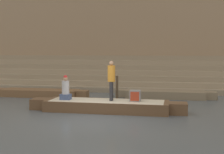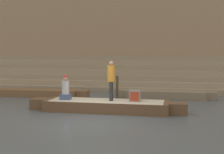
{
  "view_description": "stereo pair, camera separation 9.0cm",
  "coord_description": "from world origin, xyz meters",
  "px_view_note": "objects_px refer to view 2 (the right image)",
  "views": [
    {
      "loc": [
        2.83,
        -11.09,
        2.56
      ],
      "look_at": [
        0.11,
        2.85,
        1.35
      ],
      "focal_mm": 50.0,
      "sensor_mm": 36.0,
      "label": 1
    },
    {
      "loc": [
        2.92,
        -11.07,
        2.56
      ],
      "look_at": [
        0.11,
        2.85,
        1.35
      ],
      "focal_mm": 50.0,
      "sensor_mm": 36.0,
      "label": 2
    }
  ],
  "objects_px": {
    "person_rowing": "(65,90)",
    "moored_boat_distant": "(165,94)",
    "tv_set": "(135,96)",
    "rowboat_main": "(106,106)",
    "person_standing": "(111,78)",
    "mooring_post": "(117,89)",
    "moored_boat_shore": "(41,93)"
  },
  "relations": [
    {
      "from": "rowboat_main",
      "to": "person_standing",
      "type": "bearing_deg",
      "value": 7.6
    },
    {
      "from": "moored_boat_shore",
      "to": "mooring_post",
      "type": "height_order",
      "value": "mooring_post"
    },
    {
      "from": "mooring_post",
      "to": "rowboat_main",
      "type": "bearing_deg",
      "value": -91.51
    },
    {
      "from": "moored_boat_distant",
      "to": "person_standing",
      "type": "bearing_deg",
      "value": -122.29
    },
    {
      "from": "person_standing",
      "to": "tv_set",
      "type": "xyz_separation_m",
      "value": [
        1.01,
        0.06,
        -0.74
      ]
    },
    {
      "from": "tv_set",
      "to": "moored_boat_distant",
      "type": "xyz_separation_m",
      "value": [
        1.13,
        4.11,
        -0.47
      ]
    },
    {
      "from": "moored_boat_distant",
      "to": "moored_boat_shore",
      "type": "bearing_deg",
      "value": -178.72
    },
    {
      "from": "moored_boat_shore",
      "to": "moored_boat_distant",
      "type": "height_order",
      "value": "same"
    },
    {
      "from": "tv_set",
      "to": "moored_boat_distant",
      "type": "height_order",
      "value": "tv_set"
    },
    {
      "from": "person_rowing",
      "to": "tv_set",
      "type": "bearing_deg",
      "value": 9.96
    },
    {
      "from": "rowboat_main",
      "to": "tv_set",
      "type": "distance_m",
      "value": 1.29
    },
    {
      "from": "tv_set",
      "to": "mooring_post",
      "type": "xyz_separation_m",
      "value": [
        -1.15,
        2.1,
        -0.02
      ]
    },
    {
      "from": "rowboat_main",
      "to": "mooring_post",
      "type": "bearing_deg",
      "value": 87.39
    },
    {
      "from": "person_rowing",
      "to": "moored_boat_distant",
      "type": "xyz_separation_m",
      "value": [
        4.13,
        4.26,
        -0.67
      ]
    },
    {
      "from": "rowboat_main",
      "to": "tv_set",
      "type": "relative_size",
      "value": 14.59
    },
    {
      "from": "moored_boat_shore",
      "to": "mooring_post",
      "type": "bearing_deg",
      "value": -20.15
    },
    {
      "from": "tv_set",
      "to": "moored_boat_distant",
      "type": "distance_m",
      "value": 4.29
    },
    {
      "from": "person_standing",
      "to": "mooring_post",
      "type": "relative_size",
      "value": 1.26
    },
    {
      "from": "person_standing",
      "to": "person_rowing",
      "type": "xyz_separation_m",
      "value": [
        -2.0,
        -0.09,
        -0.54
      ]
    },
    {
      "from": "rowboat_main",
      "to": "person_standing",
      "type": "xyz_separation_m",
      "value": [
        0.2,
        0.03,
        1.18
      ]
    },
    {
      "from": "person_rowing",
      "to": "mooring_post",
      "type": "height_order",
      "value": "person_rowing"
    },
    {
      "from": "mooring_post",
      "to": "moored_boat_distant",
      "type": "bearing_deg",
      "value": 41.42
    },
    {
      "from": "person_standing",
      "to": "tv_set",
      "type": "relative_size",
      "value": 3.67
    },
    {
      "from": "person_rowing",
      "to": "moored_boat_distant",
      "type": "height_order",
      "value": "person_rowing"
    },
    {
      "from": "moored_boat_distant",
      "to": "mooring_post",
      "type": "height_order",
      "value": "mooring_post"
    },
    {
      "from": "rowboat_main",
      "to": "tv_set",
      "type": "height_order",
      "value": "tv_set"
    },
    {
      "from": "rowboat_main",
      "to": "person_standing",
      "type": "relative_size",
      "value": 3.98
    },
    {
      "from": "rowboat_main",
      "to": "moored_boat_distant",
      "type": "bearing_deg",
      "value": 59.8
    },
    {
      "from": "person_standing",
      "to": "person_rowing",
      "type": "relative_size",
      "value": 1.59
    },
    {
      "from": "person_standing",
      "to": "tv_set",
      "type": "bearing_deg",
      "value": -5.56
    },
    {
      "from": "tv_set",
      "to": "moored_boat_shore",
      "type": "xyz_separation_m",
      "value": [
        -5.73,
        3.34,
        -0.47
      ]
    },
    {
      "from": "tv_set",
      "to": "mooring_post",
      "type": "relative_size",
      "value": 0.34
    }
  ]
}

